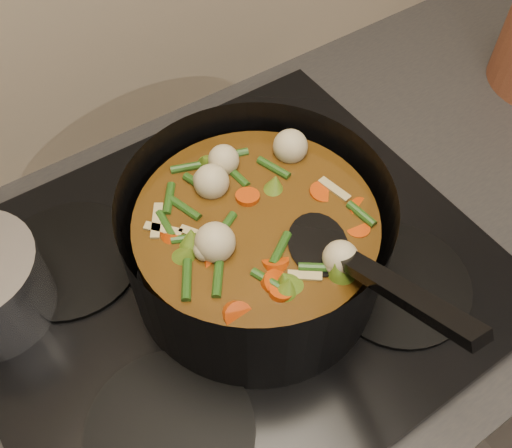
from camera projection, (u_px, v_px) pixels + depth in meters
counter at (240, 402)px, 1.09m from camera, size 2.64×0.64×0.91m
stovetop at (232, 275)px, 0.72m from camera, size 0.62×0.54×0.03m
stockpot at (257, 242)px, 0.66m from camera, size 0.36×0.44×0.22m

